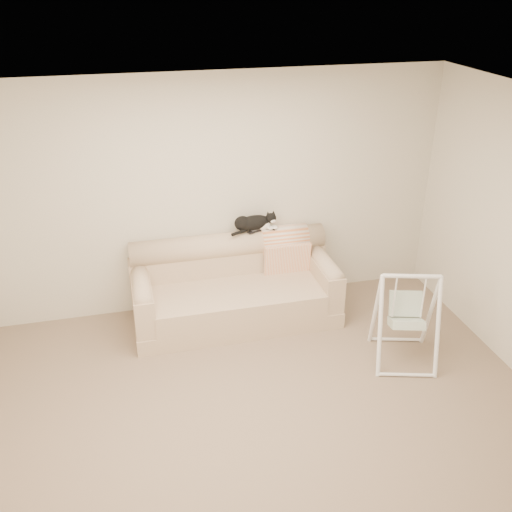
{
  "coord_description": "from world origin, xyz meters",
  "views": [
    {
      "loc": [
        -0.98,
        -3.69,
        3.48
      ],
      "look_at": [
        0.25,
        1.27,
        0.9
      ],
      "focal_mm": 40.0,
      "sensor_mm": 36.0,
      "label": 1
    }
  ],
  "objects_px": {
    "remote_a": "(255,231)",
    "remote_b": "(267,230)",
    "baby_swing": "(406,317)",
    "tuxedo_cat": "(254,223)",
    "sofa": "(234,288)"
  },
  "relations": [
    {
      "from": "remote_b",
      "to": "remote_a",
      "type": "bearing_deg",
      "value": -179.58
    },
    {
      "from": "remote_a",
      "to": "tuxedo_cat",
      "type": "xyz_separation_m",
      "value": [
        -0.01,
        0.01,
        0.09
      ]
    },
    {
      "from": "remote_a",
      "to": "remote_b",
      "type": "distance_m",
      "value": 0.13
    },
    {
      "from": "baby_swing",
      "to": "sofa",
      "type": "bearing_deg",
      "value": 141.43
    },
    {
      "from": "remote_a",
      "to": "tuxedo_cat",
      "type": "bearing_deg",
      "value": 133.44
    },
    {
      "from": "sofa",
      "to": "tuxedo_cat",
      "type": "xyz_separation_m",
      "value": [
        0.29,
        0.24,
        0.65
      ]
    },
    {
      "from": "remote_b",
      "to": "baby_swing",
      "type": "xyz_separation_m",
      "value": [
        1.02,
        -1.39,
        -0.43
      ]
    },
    {
      "from": "baby_swing",
      "to": "remote_b",
      "type": "bearing_deg",
      "value": 126.22
    },
    {
      "from": "sofa",
      "to": "remote_b",
      "type": "height_order",
      "value": "remote_b"
    },
    {
      "from": "remote_b",
      "to": "baby_swing",
      "type": "distance_m",
      "value": 1.78
    },
    {
      "from": "sofa",
      "to": "remote_b",
      "type": "bearing_deg",
      "value": 28.17
    },
    {
      "from": "remote_a",
      "to": "tuxedo_cat",
      "type": "relative_size",
      "value": 0.34
    },
    {
      "from": "remote_b",
      "to": "tuxedo_cat",
      "type": "distance_m",
      "value": 0.17
    },
    {
      "from": "remote_b",
      "to": "tuxedo_cat",
      "type": "xyz_separation_m",
      "value": [
        -0.15,
        0.01,
        0.09
      ]
    },
    {
      "from": "baby_swing",
      "to": "tuxedo_cat",
      "type": "bearing_deg",
      "value": 129.73
    }
  ]
}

